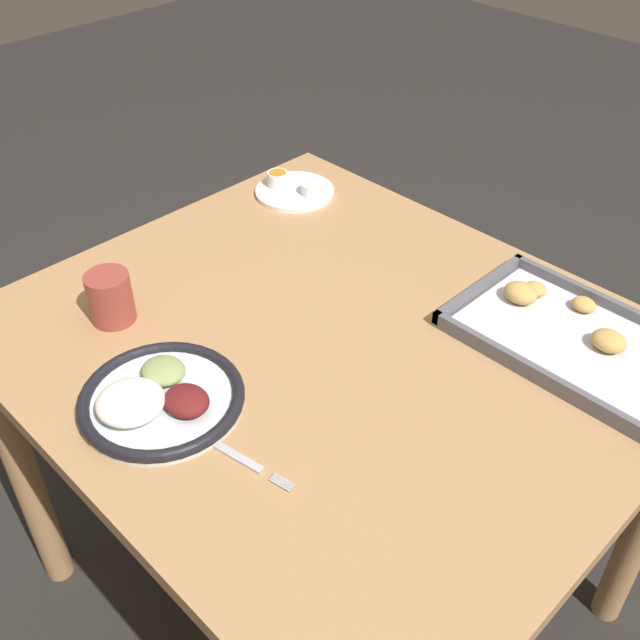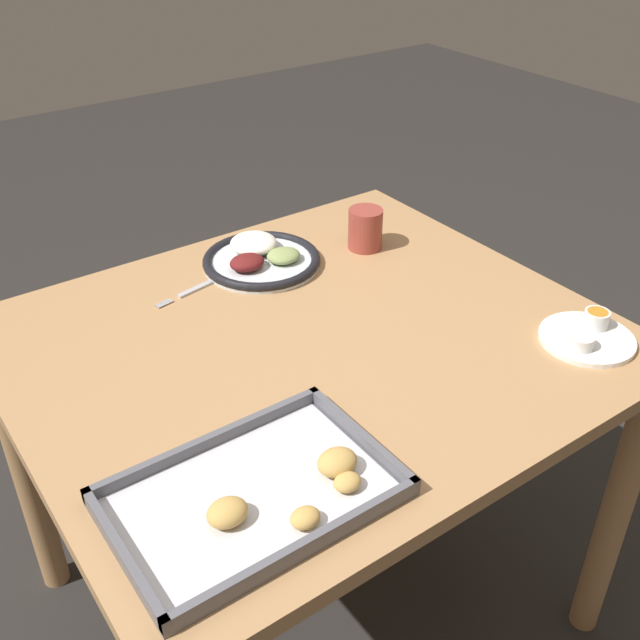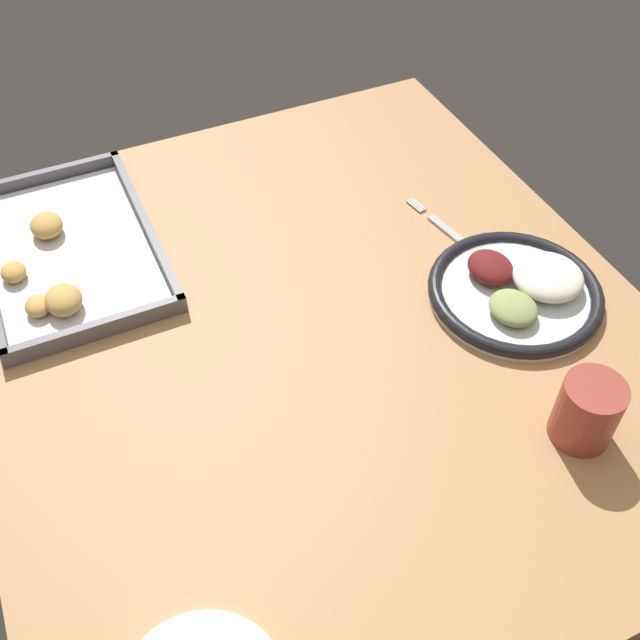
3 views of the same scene
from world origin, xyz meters
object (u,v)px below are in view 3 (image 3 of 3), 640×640
(fork, at_px, (453,235))
(baking_tray, at_px, (65,253))
(dinner_plate, at_px, (518,290))
(drinking_cup, at_px, (587,411))

(fork, distance_m, baking_tray, 0.59)
(fork, bearing_deg, dinner_plate, 175.04)
(drinking_cup, bearing_deg, fork, -8.00)
(dinner_plate, height_order, baking_tray, dinner_plate)
(baking_tray, bearing_deg, fork, -109.77)
(fork, bearing_deg, baking_tray, 60.01)
(drinking_cup, bearing_deg, dinner_plate, -16.42)
(dinner_plate, bearing_deg, baking_tray, 58.45)
(dinner_plate, distance_m, fork, 0.15)
(baking_tray, relative_size, drinking_cup, 4.29)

